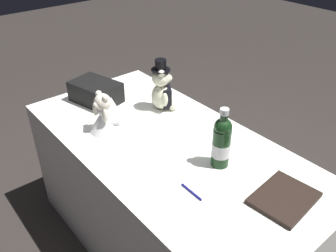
{
  "coord_description": "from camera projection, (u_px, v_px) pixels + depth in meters",
  "views": [
    {
      "loc": [
        -1.14,
        0.95,
        1.82
      ],
      "look_at": [
        0.0,
        0.0,
        0.88
      ],
      "focal_mm": 38.06,
      "sensor_mm": 36.0,
      "label": 1
    }
  ],
  "objects": [
    {
      "name": "reception_table",
      "position": [
        168.0,
        198.0,
        2.02
      ],
      "size": [
        1.68,
        0.83,
        0.78
      ],
      "primitive_type": "cube",
      "color": "white",
      "rests_on": "ground_plane"
    },
    {
      "name": "signing_pen",
      "position": [
        192.0,
        193.0,
        1.5
      ],
      "size": [
        0.13,
        0.01,
        0.01
      ],
      "color": "navy",
      "rests_on": "reception_table"
    },
    {
      "name": "ground_plane",
      "position": [
        168.0,
        244.0,
        2.23
      ],
      "size": [
        12.0,
        12.0,
        0.0
      ],
      "primitive_type": "plane",
      "color": "#2D2826"
    },
    {
      "name": "champagne_bottle",
      "position": [
        222.0,
        142.0,
        1.6
      ],
      "size": [
        0.08,
        0.08,
        0.3
      ],
      "color": "#153317",
      "rests_on": "reception_table"
    },
    {
      "name": "teddy_bear_bride",
      "position": [
        106.0,
        114.0,
        1.87
      ],
      "size": [
        0.17,
        0.2,
        0.22
      ],
      "color": "white",
      "rests_on": "reception_table"
    },
    {
      "name": "teddy_bear_groom",
      "position": [
        162.0,
        89.0,
        2.05
      ],
      "size": [
        0.15,
        0.15,
        0.31
      ],
      "color": "beige",
      "rests_on": "reception_table"
    },
    {
      "name": "gift_case_black",
      "position": [
        96.0,
        92.0,
        2.15
      ],
      "size": [
        0.33,
        0.26,
        0.12
      ],
      "color": "black",
      "rests_on": "reception_table"
    },
    {
      "name": "guestbook",
      "position": [
        284.0,
        198.0,
        1.46
      ],
      "size": [
        0.23,
        0.28,
        0.02
      ],
      "primitive_type": "cube",
      "rotation": [
        0.0,
        0.0,
        0.09
      ],
      "color": "black",
      "rests_on": "reception_table"
    }
  ]
}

